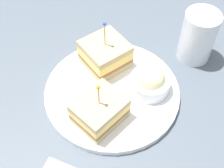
{
  "coord_description": "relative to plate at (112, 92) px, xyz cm",
  "views": [
    {
      "loc": [
        -12.03,
        34.42,
        50.05
      ],
      "look_at": [
        0.0,
        0.0,
        3.35
      ],
      "focal_mm": 49.26,
      "sensor_mm": 36.0,
      "label": 1
    }
  ],
  "objects": [
    {
      "name": "sandwich_half_back",
      "position": [
        3.69,
        -6.33,
        3.5
      ],
      "size": [
        11.5,
        11.51,
        11.25
      ],
      "color": "tan",
      "rests_on": "plate"
    },
    {
      "name": "ground_plane",
      "position": [
        0.0,
        0.0,
        -1.68
      ],
      "size": [
        114.25,
        114.25,
        2.0
      ],
      "primitive_type": "cube",
      "color": "#4C5660"
    },
    {
      "name": "plate",
      "position": [
        0.0,
        0.0,
        0.0
      ],
      "size": [
        26.75,
        26.75,
        1.35
      ],
      "primitive_type": "cylinder",
      "color": "white",
      "rests_on": "ground_plane"
    },
    {
      "name": "drink_glass",
      "position": [
        -13.37,
        -16.13,
        4.32
      ],
      "size": [
        7.26,
        7.26,
        11.3
      ],
      "color": "#B74C33",
      "rests_on": "ground_plane"
    },
    {
      "name": "sandwich_half_front",
      "position": [
        0.12,
        6.75,
        3.13
      ],
      "size": [
        10.16,
        10.89,
        9.66
      ],
      "color": "tan",
      "rests_on": "plate"
    },
    {
      "name": "coleslaw_bowl",
      "position": [
        -6.85,
        -2.84,
        2.85
      ],
      "size": [
        7.82,
        7.82,
        5.63
      ],
      "color": "white",
      "rests_on": "plate"
    }
  ]
}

